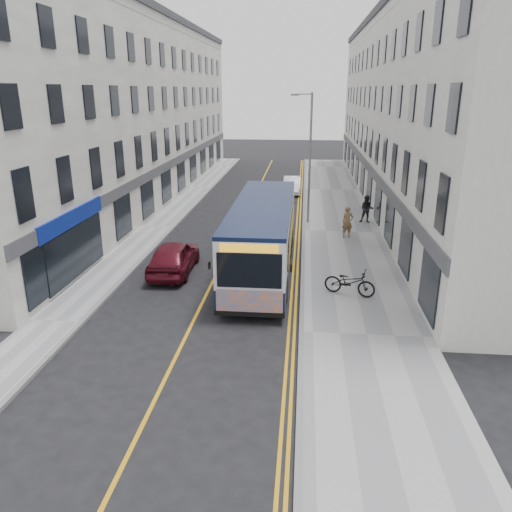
% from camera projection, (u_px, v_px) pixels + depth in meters
% --- Properties ---
extents(ground, '(140.00, 140.00, 0.00)m').
position_uv_depth(ground, '(196.00, 315.00, 18.98)').
color(ground, black).
rests_on(ground, ground).
extents(pavement_east, '(4.50, 64.00, 0.12)m').
position_uv_depth(pavement_east, '(341.00, 232.00, 29.72)').
color(pavement_east, '#9A9A9C').
rests_on(pavement_east, ground).
extents(pavement_west, '(2.00, 64.00, 0.12)m').
position_uv_depth(pavement_west, '(157.00, 228.00, 30.74)').
color(pavement_west, '#9A9A9C').
rests_on(pavement_west, ground).
extents(kerb_east, '(0.18, 64.00, 0.13)m').
position_uv_depth(kerb_east, '(304.00, 231.00, 29.92)').
color(kerb_east, slate).
rests_on(kerb_east, ground).
extents(kerb_west, '(0.18, 64.00, 0.13)m').
position_uv_depth(kerb_west, '(173.00, 228.00, 30.65)').
color(kerb_west, slate).
rests_on(kerb_west, ground).
extents(road_centre_line, '(0.12, 64.00, 0.01)m').
position_uv_depth(road_centre_line, '(238.00, 231.00, 30.31)').
color(road_centre_line, orange).
rests_on(road_centre_line, ground).
extents(road_dbl_yellow_inner, '(0.10, 64.00, 0.01)m').
position_uv_depth(road_dbl_yellow_inner, '(296.00, 232.00, 29.98)').
color(road_dbl_yellow_inner, orange).
rests_on(road_dbl_yellow_inner, ground).
extents(road_dbl_yellow_outer, '(0.10, 64.00, 0.01)m').
position_uv_depth(road_dbl_yellow_outer, '(299.00, 232.00, 29.96)').
color(road_dbl_yellow_outer, orange).
rests_on(road_dbl_yellow_outer, ground).
extents(terrace_east, '(6.00, 46.00, 13.00)m').
position_uv_depth(terrace_east, '(412.00, 114.00, 35.69)').
color(terrace_east, white).
rests_on(terrace_east, ground).
extents(terrace_west, '(6.00, 46.00, 13.00)m').
position_uv_depth(terrace_west, '(134.00, 112.00, 37.56)').
color(terrace_west, white).
rests_on(terrace_west, ground).
extents(streetlamp, '(1.32, 0.18, 8.00)m').
position_uv_depth(streetlamp, '(309.00, 154.00, 30.42)').
color(streetlamp, gray).
rests_on(streetlamp, ground).
extents(city_bus, '(2.65, 11.34, 3.30)m').
position_uv_depth(city_bus, '(263.00, 235.00, 22.96)').
color(city_bus, black).
rests_on(city_bus, ground).
extents(bicycle, '(2.23, 1.37, 1.11)m').
position_uv_depth(bicycle, '(350.00, 282.00, 20.38)').
color(bicycle, black).
rests_on(bicycle, pavement_east).
extents(pedestrian_near, '(0.73, 0.58, 1.76)m').
position_uv_depth(pedestrian_near, '(348.00, 222.00, 28.27)').
color(pedestrian_near, brown).
rests_on(pedestrian_near, pavement_east).
extents(pedestrian_far, '(0.93, 0.77, 1.73)m').
position_uv_depth(pedestrian_far, '(367.00, 209.00, 31.42)').
color(pedestrian_far, black).
rests_on(pedestrian_far, pavement_east).
extents(car_white, '(1.44, 4.01, 1.31)m').
position_uv_depth(car_white, '(292.00, 185.00, 41.12)').
color(car_white, white).
rests_on(car_white, ground).
extents(car_maroon, '(1.90, 4.53, 1.53)m').
position_uv_depth(car_maroon, '(174.00, 257.00, 23.17)').
color(car_maroon, '#550E1A').
rests_on(car_maroon, ground).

